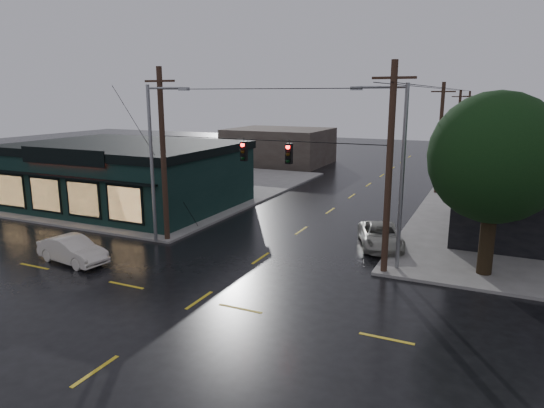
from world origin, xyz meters
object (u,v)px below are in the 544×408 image
at_px(utility_pole_nw, 168,241).
at_px(utility_pole_ne, 383,273).
at_px(corner_tree, 495,158).
at_px(suv_silver, 381,236).
at_px(sedan_cream, 73,250).

bearing_deg(utility_pole_nw, utility_pole_ne, 0.00).
height_order(corner_tree, suv_silver, corner_tree).
xyz_separation_m(corner_tree, utility_pole_ne, (-4.48, -1.68, -5.75)).
height_order(utility_pole_nw, suv_silver, utility_pole_nw).
height_order(utility_pole_nw, utility_pole_ne, same).
bearing_deg(utility_pole_nw, sedan_cream, -112.11).
xyz_separation_m(utility_pole_nw, utility_pole_ne, (13.00, 0.00, 0.00)).
relative_size(utility_pole_nw, utility_pole_ne, 1.00).
xyz_separation_m(corner_tree, suv_silver, (-5.59, 2.54, -5.08)).
xyz_separation_m(utility_pole_nw, suv_silver, (11.89, 4.23, 0.67)).
height_order(utility_pole_ne, suv_silver, utility_pole_ne).
bearing_deg(sedan_cream, utility_pole_ne, -62.80).
xyz_separation_m(corner_tree, sedan_cream, (-19.60, -6.91, -5.06)).
height_order(utility_pole_nw, sedan_cream, utility_pole_nw).
height_order(sedan_cream, suv_silver, sedan_cream).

